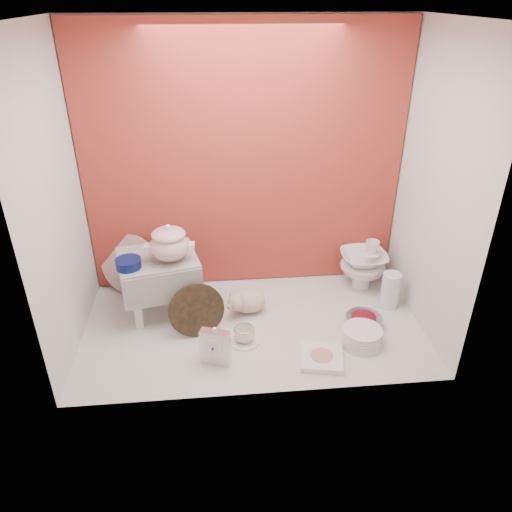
{
  "coord_description": "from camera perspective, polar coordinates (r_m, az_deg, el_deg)",
  "views": [
    {
      "loc": [
        -0.19,
        -2.1,
        1.59
      ],
      "look_at": [
        0.02,
        0.02,
        0.42
      ],
      "focal_mm": 33.96,
      "sensor_mm": 36.0,
      "label": 1
    }
  ],
  "objects": [
    {
      "name": "niche_shell",
      "position": [
        2.38,
        -0.87,
        12.67
      ],
      "size": [
        1.86,
        1.03,
        1.53
      ],
      "color": "#A12F28",
      "rests_on": "ground"
    },
    {
      "name": "crystal_bowl",
      "position": [
        2.68,
        12.52,
        -7.56
      ],
      "size": [
        0.26,
        0.26,
        0.06
      ],
      "primitive_type": "imported",
      "rotation": [
        0.0,
        0.0,
        -0.37
      ],
      "color": "silver",
      "rests_on": "ground"
    },
    {
      "name": "plush_pig",
      "position": [
        2.71,
        -0.88,
        -5.32
      ],
      "size": [
        0.28,
        0.22,
        0.14
      ],
      "primitive_type": "ellipsoid",
      "rotation": [
        0.0,
        0.0,
        0.24
      ],
      "color": "#CAAE8E",
      "rests_on": "ground"
    },
    {
      "name": "ground",
      "position": [
        2.64,
        -0.39,
        -8.23
      ],
      "size": [
        1.8,
        1.8,
        0.0
      ],
      "primitive_type": "plane",
      "color": "silver",
      "rests_on": "ground"
    },
    {
      "name": "lacquer_tray",
      "position": [
        2.53,
        -7.02,
        -6.39
      ],
      "size": [
        0.3,
        0.13,
        0.29
      ],
      "primitive_type": null,
      "rotation": [
        0.0,
        0.0,
        0.21
      ],
      "color": "black",
      "rests_on": "ground"
    },
    {
      "name": "step_stool",
      "position": [
        2.71,
        -11.22,
        -3.29
      ],
      "size": [
        0.48,
        0.43,
        0.35
      ],
      "primitive_type": null,
      "rotation": [
        0.0,
        0.0,
        0.22
      ],
      "color": "silver",
      "rests_on": "ground"
    },
    {
      "name": "cobalt_bowl",
      "position": [
        2.54,
        -14.8,
        -0.85
      ],
      "size": [
        0.16,
        0.16,
        0.05
      ],
      "primitive_type": "cylinder",
      "rotation": [
        0.0,
        0.0,
        -0.21
      ],
      "color": "#091549",
      "rests_on": "step_stool"
    },
    {
      "name": "teacup_saucer",
      "position": [
        2.53,
        -1.39,
        -10.0
      ],
      "size": [
        0.16,
        0.16,
        0.01
      ],
      "primitive_type": "cylinder",
      "rotation": [
        0.0,
        0.0,
        -0.01
      ],
      "color": "white",
      "rests_on": "ground"
    },
    {
      "name": "soup_tureen",
      "position": [
        2.53,
        -10.2,
        1.57
      ],
      "size": [
        0.25,
        0.25,
        0.21
      ],
      "primitive_type": null,
      "rotation": [
        0.0,
        0.0,
        0.02
      ],
      "color": "white",
      "rests_on": "step_stool"
    },
    {
      "name": "clear_glass_vase",
      "position": [
        2.84,
        15.53,
        -3.9
      ],
      "size": [
        0.13,
        0.13,
        0.21
      ],
      "primitive_type": "cylinder",
      "rotation": [
        0.0,
        0.0,
        -0.32
      ],
      "color": "silver",
      "rests_on": "ground"
    },
    {
      "name": "porcelain_tower",
      "position": [
        2.97,
        12.49,
        -0.91
      ],
      "size": [
        0.35,
        0.35,
        0.31
      ],
      "primitive_type": null,
      "rotation": [
        0.0,
        0.0,
        -0.35
      ],
      "color": "white",
      "rests_on": "ground"
    },
    {
      "name": "dinner_plate_stack",
      "position": [
        2.56,
        12.37,
        -9.21
      ],
      "size": [
        0.25,
        0.25,
        0.09
      ],
      "primitive_type": "cylinder",
      "rotation": [
        0.0,
        0.0,
        -0.13
      ],
      "color": "white",
      "rests_on": "ground"
    },
    {
      "name": "gold_rim_teacup",
      "position": [
        2.5,
        -1.4,
        -9.15
      ],
      "size": [
        0.14,
        0.14,
        0.08
      ],
      "primitive_type": "imported",
      "rotation": [
        0.0,
        0.0,
        -0.32
      ],
      "color": "white",
      "rests_on": "teacup_saucer"
    },
    {
      "name": "mantel_clock",
      "position": [
        2.36,
        -4.81,
        -10.49
      ],
      "size": [
        0.15,
        0.09,
        0.21
      ],
      "primitive_type": "cube",
      "rotation": [
        0.0,
        0.0,
        -0.34
      ],
      "color": "silver",
      "rests_on": "ground"
    },
    {
      "name": "blue_white_vase",
      "position": [
        2.91,
        -13.59,
        -2.4
      ],
      "size": [
        0.26,
        0.26,
        0.25
      ],
      "primitive_type": "imported",
      "rotation": [
        0.0,
        0.0,
        0.11
      ],
      "color": "silver",
      "rests_on": "ground"
    },
    {
      "name": "lattice_dish",
      "position": [
        2.44,
        7.73,
        -11.8
      ],
      "size": [
        0.24,
        0.24,
        0.03
      ],
      "primitive_type": "cube",
      "rotation": [
        0.0,
        0.0,
        -0.2
      ],
      "color": "white",
      "rests_on": "ground"
    },
    {
      "name": "floral_platter",
      "position": [
        2.94,
        -14.69,
        -0.97
      ],
      "size": [
        0.38,
        0.24,
        0.35
      ],
      "primitive_type": null,
      "rotation": [
        0.0,
        0.0,
        -0.35
      ],
      "color": "white",
      "rests_on": "ground"
    }
  ]
}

